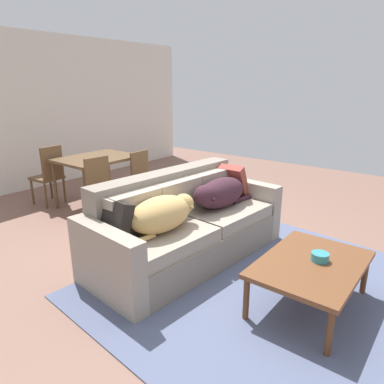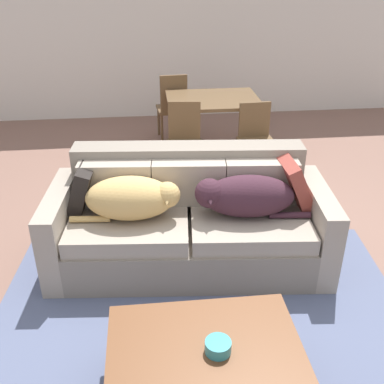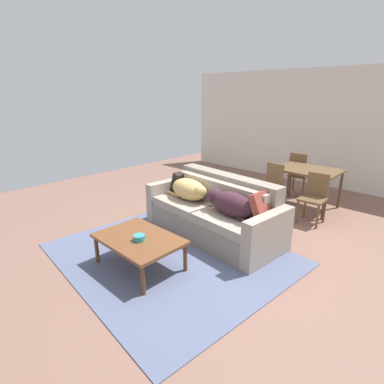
# 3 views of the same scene
# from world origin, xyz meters

# --- Properties ---
(ground_plane) EXTENTS (10.00, 10.00, 0.00)m
(ground_plane) POSITION_xyz_m (0.00, 0.00, 0.00)
(ground_plane) COLOR #815C4E
(back_partition) EXTENTS (8.00, 0.12, 2.70)m
(back_partition) POSITION_xyz_m (0.00, 4.00, 1.35)
(back_partition) COLOR silver
(back_partition) RESTS_ON ground
(area_rug) EXTENTS (3.22, 2.85, 0.01)m
(area_rug) POSITION_xyz_m (-0.23, -0.85, 0.01)
(area_rug) COLOR slate
(area_rug) RESTS_ON ground
(couch) EXTENTS (2.32, 1.12, 0.92)m
(couch) POSITION_xyz_m (-0.23, 0.08, 0.36)
(couch) COLOR gray
(couch) RESTS_ON ground
(dog_on_left_cushion) EXTENTS (0.86, 0.44, 0.34)m
(dog_on_left_cushion) POSITION_xyz_m (-0.68, -0.02, 0.66)
(dog_on_left_cushion) COLOR tan
(dog_on_left_cushion) RESTS_ON couch
(dog_on_right_cushion) EXTENTS (0.91, 0.39, 0.34)m
(dog_on_right_cushion) POSITION_xyz_m (0.18, -0.08, 0.66)
(dog_on_right_cushion) COLOR #3D212C
(dog_on_right_cushion) RESTS_ON couch
(throw_pillow_by_left_arm) EXTENTS (0.27, 0.40, 0.40)m
(throw_pillow_by_left_arm) POSITION_xyz_m (-1.08, 0.21, 0.66)
(throw_pillow_by_left_arm) COLOR black
(throw_pillow_by_left_arm) RESTS_ON couch
(throw_pillow_by_right_arm) EXTENTS (0.27, 0.43, 0.43)m
(throw_pillow_by_right_arm) POSITION_xyz_m (0.64, 0.06, 0.68)
(throw_pillow_by_right_arm) COLOR brown
(throw_pillow_by_right_arm) RESTS_ON couch
(coffee_table) EXTENTS (1.08, 0.76, 0.42)m
(coffee_table) POSITION_xyz_m (-0.29, -1.33, 0.38)
(coffee_table) COLOR brown
(coffee_table) RESTS_ON ground
(bowl_on_coffee_table) EXTENTS (0.15, 0.15, 0.07)m
(bowl_on_coffee_table) POSITION_xyz_m (-0.22, -1.37, 0.45)
(bowl_on_coffee_table) COLOR teal
(bowl_on_coffee_table) RESTS_ON coffee_table
(dining_table) EXTENTS (1.12, 0.87, 0.77)m
(dining_table) POSITION_xyz_m (0.29, 2.23, 0.69)
(dining_table) COLOR brown
(dining_table) RESTS_ON ground
(dining_chair_near_left) EXTENTS (0.44, 0.44, 0.89)m
(dining_chair_near_left) POSITION_xyz_m (-0.12, 1.60, 0.49)
(dining_chair_near_left) COLOR brown
(dining_chair_near_left) RESTS_ON ground
(dining_chair_near_right) EXTENTS (0.42, 0.42, 0.85)m
(dining_chair_near_right) POSITION_xyz_m (0.70, 1.62, 0.48)
(dining_chair_near_right) COLOR brown
(dining_chair_near_right) RESTS_ON ground
(dining_chair_far_left) EXTENTS (0.43, 0.43, 0.93)m
(dining_chair_far_left) POSITION_xyz_m (-0.17, 2.84, 0.51)
(dining_chair_far_left) COLOR brown
(dining_chair_far_left) RESTS_ON ground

